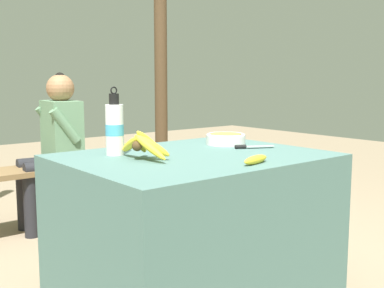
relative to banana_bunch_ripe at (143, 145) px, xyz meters
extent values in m
cube|color=#4C706B|center=(0.25, -0.03, -0.41)|extent=(1.13, 0.88, 0.70)
sphere|color=#4C381E|center=(-0.03, 0.00, 0.00)|extent=(0.05, 0.05, 0.05)
ellipsoid|color=yellow|center=(-0.02, -0.07, 0.00)|extent=(0.07, 0.18, 0.11)
ellipsoid|color=yellow|center=(0.01, -0.04, 0.00)|extent=(0.15, 0.13, 0.12)
ellipsoid|color=yellow|center=(0.03, 0.00, 0.01)|extent=(0.15, 0.04, 0.14)
ellipsoid|color=yellow|center=(0.01, 0.03, 0.00)|extent=(0.13, 0.12, 0.11)
ellipsoid|color=yellow|center=(-0.02, 0.07, 0.00)|extent=(0.07, 0.19, 0.11)
cylinder|color=white|center=(0.59, 0.12, -0.04)|extent=(0.20, 0.20, 0.05)
torus|color=white|center=(0.59, 0.12, -0.02)|extent=(0.20, 0.20, 0.02)
cylinder|color=#BC8942|center=(0.59, 0.12, -0.01)|extent=(0.16, 0.16, 0.01)
cylinder|color=white|center=(-0.03, 0.18, 0.05)|extent=(0.08, 0.08, 0.23)
cylinder|color=#47A8D1|center=(-0.03, 0.18, 0.05)|extent=(0.08, 0.08, 0.05)
cylinder|color=black|center=(-0.03, 0.18, 0.19)|extent=(0.04, 0.04, 0.05)
torus|color=black|center=(-0.03, 0.18, 0.22)|extent=(0.03, 0.01, 0.03)
ellipsoid|color=yellow|center=(0.29, -0.37, -0.04)|extent=(0.17, 0.07, 0.03)
cube|color=#BCBCC1|center=(0.62, -0.08, -0.05)|extent=(0.14, 0.09, 0.00)
cylinder|color=black|center=(0.54, -0.04, -0.05)|extent=(0.06, 0.04, 0.02)
cube|color=brown|center=(0.34, 1.46, -0.34)|extent=(1.63, 0.32, 0.04)
cube|color=brown|center=(1.05, 1.34, -0.56)|extent=(0.06, 0.06, 0.41)
cube|color=brown|center=(1.05, 1.58, -0.56)|extent=(0.06, 0.06, 0.41)
cylinder|color=#232328|center=(0.00, 1.36, -0.54)|extent=(0.09, 0.09, 0.44)
cylinder|color=#232328|center=(0.12, 1.35, -0.31)|extent=(0.31, 0.12, 0.09)
cylinder|color=#232328|center=(0.02, 1.55, -0.54)|extent=(0.09, 0.09, 0.44)
cylinder|color=#232328|center=(0.14, 1.53, -0.31)|extent=(0.31, 0.12, 0.09)
cube|color=slate|center=(0.27, 1.43, -0.10)|extent=(0.24, 0.36, 0.44)
cylinder|color=slate|center=(0.22, 1.27, -0.03)|extent=(0.21, 0.09, 0.25)
cylinder|color=slate|center=(0.26, 1.59, -0.03)|extent=(0.21, 0.09, 0.25)
sphere|color=#9E704C|center=(0.27, 1.43, 0.21)|extent=(0.19, 0.19, 0.19)
sphere|color=black|center=(0.27, 1.43, 0.28)|extent=(0.07, 0.07, 0.07)
sphere|color=#4C381E|center=(0.78, 1.46, -0.26)|extent=(0.04, 0.04, 0.04)
ellipsoid|color=#8EA842|center=(0.80, 1.40, -0.26)|extent=(0.07, 0.15, 0.11)
ellipsoid|color=#8EA842|center=(0.81, 1.41, -0.27)|extent=(0.10, 0.14, 0.09)
ellipsoid|color=#8EA842|center=(0.83, 1.43, -0.26)|extent=(0.13, 0.09, 0.10)
ellipsoid|color=#8EA842|center=(0.84, 1.46, -0.27)|extent=(0.16, 0.03, 0.10)
ellipsoid|color=#8EA842|center=(0.83, 1.48, -0.27)|extent=(0.15, 0.09, 0.08)
ellipsoid|color=#8EA842|center=(0.81, 1.51, -0.26)|extent=(0.10, 0.14, 0.11)
ellipsoid|color=#8EA842|center=(0.79, 1.52, -0.26)|extent=(0.05, 0.16, 0.12)
cylinder|color=#4C3823|center=(1.36, 1.79, 0.41)|extent=(0.11, 0.11, 2.35)
camera|label=1|loc=(-1.10, -1.68, 0.28)|focal=45.00mm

